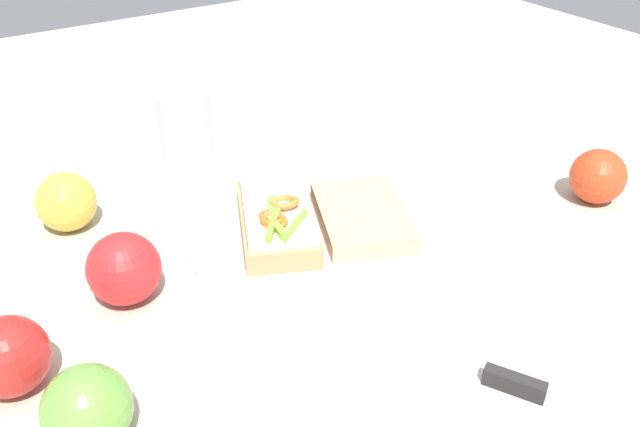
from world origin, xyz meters
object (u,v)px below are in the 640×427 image
(sandwich, at_px, (277,218))
(knife, at_px, (501,380))
(plate, at_px, (320,233))
(drinking_glass, at_px, (186,127))
(apple_0, at_px, (87,409))
(apple_2, at_px, (598,176))
(bread_slice_side, at_px, (362,217))
(apple_4, at_px, (124,269))
(apple_3, at_px, (66,202))
(apple_1, at_px, (8,356))

(sandwich, distance_m, knife, 0.31)
(plate, bearing_deg, drinking_glass, -81.18)
(apple_0, xyz_separation_m, drinking_glass, (-0.27, -0.42, 0.01))
(apple_2, xyz_separation_m, knife, (0.33, 0.17, -0.03))
(sandwich, relative_size, bread_slice_side, 1.26)
(plate, distance_m, knife, 0.28)
(apple_4, bearing_deg, apple_0, 61.54)
(apple_0, relative_size, apple_4, 0.95)
(apple_0, distance_m, apple_3, 0.34)
(apple_1, xyz_separation_m, apple_2, (-0.68, 0.06, -0.00))
(apple_3, bearing_deg, apple_0, 76.79)
(bread_slice_side, xyz_separation_m, apple_0, (0.36, 0.13, 0.01))
(plate, xyz_separation_m, apple_1, (0.35, 0.05, 0.03))
(bread_slice_side, bearing_deg, apple_2, -85.21)
(sandwich, bearing_deg, knife, -146.80)
(plate, xyz_separation_m, sandwich, (0.05, -0.02, 0.03))
(apple_0, bearing_deg, knife, 156.73)
(apple_1, bearing_deg, knife, 146.90)
(apple_3, bearing_deg, bread_slice_side, 144.37)
(drinking_glass, bearing_deg, apple_2, 134.14)
(apple_2, bearing_deg, apple_1, -5.27)
(sandwich, relative_size, apple_3, 2.61)
(apple_1, distance_m, drinking_glass, 0.45)
(knife, bearing_deg, apple_2, -91.88)
(plate, distance_m, sandwich, 0.06)
(apple_0, bearing_deg, sandwich, -148.02)
(apple_4, bearing_deg, apple_3, -86.70)
(apple_4, distance_m, knife, 0.37)
(apple_0, bearing_deg, apple_4, -118.46)
(bread_slice_side, relative_size, apple_1, 2.05)
(plate, distance_m, apple_0, 0.35)
(apple_2, distance_m, drinking_glass, 0.54)
(apple_4, xyz_separation_m, drinking_glass, (-0.18, -0.26, 0.01))
(knife, bearing_deg, apple_4, 9.27)
(plate, bearing_deg, sandwich, -22.03)
(apple_2, bearing_deg, drinking_glass, -45.86)
(apple_3, bearing_deg, sandwich, 139.46)
(sandwich, height_order, apple_0, apple_0)
(apple_2, height_order, apple_3, same)
(apple_1, relative_size, apple_4, 0.95)
(plate, relative_size, sandwich, 1.68)
(plate, bearing_deg, apple_0, 25.37)
(sandwich, distance_m, apple_0, 0.31)
(apple_0, relative_size, apple_1, 1.00)
(apple_1, bearing_deg, apple_4, -152.20)
(apple_4, bearing_deg, plate, 176.91)
(plate, height_order, drinking_glass, drinking_glass)
(plate, relative_size, drinking_glass, 3.24)
(sandwich, bearing_deg, apple_1, 127.47)
(plate, distance_m, bread_slice_side, 0.05)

